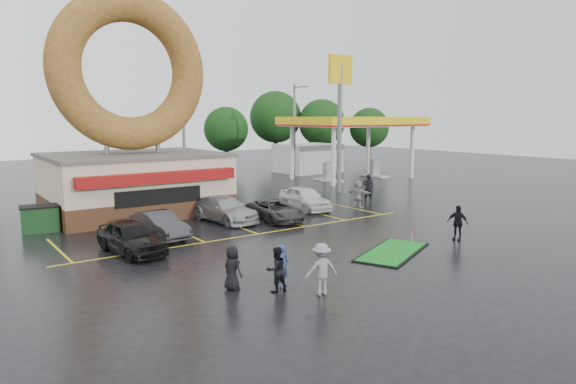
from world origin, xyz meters
TOP-DOWN VIEW (x-y plane):
  - ground at (0.00, 0.00)m, footprint 120.00×120.00m
  - donut_shop at (-3.00, 12.97)m, footprint 10.20×8.70m
  - gas_station at (20.00, 20.94)m, footprint 12.30×13.65m
  - shell_sign at (13.00, 12.00)m, footprint 2.20×0.36m
  - streetlight_mid at (4.00, 20.92)m, footprint 0.40×2.21m
  - streetlight_right at (16.00, 21.92)m, footprint 0.40×2.21m
  - tree_far_a at (26.00, 30.00)m, footprint 5.60×5.60m
  - tree_far_b at (32.00, 28.00)m, footprint 4.90×4.90m
  - tree_far_c at (22.00, 34.00)m, footprint 6.30×6.30m
  - tree_far_d at (14.00, 32.00)m, footprint 4.90×4.90m
  - car_black at (-6.50, 3.50)m, footprint 2.19×4.40m
  - car_dgrey at (-4.41, 5.51)m, footprint 1.81×4.09m
  - car_silver at (0.18, 7.24)m, footprint 2.46×5.01m
  - car_grey at (2.63, 5.71)m, footprint 2.30×4.43m
  - car_white at (6.14, 7.47)m, footprint 2.27×4.60m
  - person_blue at (-3.66, -4.02)m, footprint 0.66×0.60m
  - person_blackjkt at (-4.15, -4.30)m, footprint 0.78×0.62m
  - person_hoodie at (-3.09, -5.44)m, footprint 1.29×0.95m
  - person_bystander at (-5.28, -3.27)m, footprint 0.67×0.86m
  - person_cameraman at (7.17, -3.31)m, footprint 0.71×1.08m
  - person_walker_near at (9.50, 6.10)m, footprint 1.09×1.75m
  - person_walker_far at (11.63, 7.33)m, footprint 0.83×0.83m
  - dumpster at (-8.92, 10.47)m, footprint 1.95×1.44m
  - putting_green at (2.88, -3.12)m, footprint 5.01×3.69m

SIDE VIEW (x-z plane):
  - ground at x=0.00m, z-range 0.00..0.00m
  - putting_green at x=2.88m, z-range -0.25..0.32m
  - car_grey at x=2.63m, z-range 0.00..1.19m
  - dumpster at x=-8.92m, z-range 0.00..1.30m
  - car_dgrey at x=-4.41m, z-range 0.00..1.31m
  - car_silver at x=0.18m, z-range 0.00..1.40m
  - car_black at x=-6.50m, z-range 0.00..1.44m
  - car_white at x=6.14m, z-range 0.00..1.51m
  - person_blue at x=-3.66m, z-range 0.00..1.52m
  - person_bystander at x=-5.28m, z-range 0.00..1.55m
  - person_blackjkt at x=-4.15m, z-range 0.00..1.56m
  - person_cameraman at x=7.17m, z-range 0.00..1.71m
  - person_hoodie at x=-3.09m, z-range 0.00..1.78m
  - person_walker_near at x=9.50m, z-range 0.00..1.80m
  - person_walker_far at x=11.63m, z-range 0.00..1.95m
  - gas_station at x=20.00m, z-range 0.75..6.65m
  - donut_shop at x=-3.00m, z-range -2.29..11.21m
  - tree_far_b at x=32.00m, z-range 1.03..8.03m
  - tree_far_d at x=14.00m, z-range 1.03..8.03m
  - streetlight_mid at x=4.00m, z-range 0.28..9.28m
  - streetlight_right at x=16.00m, z-range 0.28..9.28m
  - tree_far_a at x=26.00m, z-range 1.18..9.18m
  - tree_far_c at x=22.00m, z-range 1.34..10.34m
  - shell_sign at x=13.00m, z-range 2.08..12.68m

